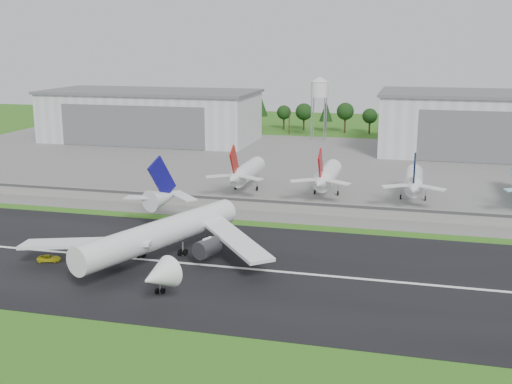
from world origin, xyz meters
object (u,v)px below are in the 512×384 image
(main_airliner, at_px, (161,240))
(parked_jet_navy, at_px, (414,182))
(parked_jet_red_a, at_px, (245,172))
(parked_jet_red_b, at_px, (326,176))
(ground_vehicle, at_px, (49,258))

(main_airliner, xyz_separation_m, parked_jet_navy, (50.50, 66.92, 1.01))
(main_airliner, bearing_deg, parked_jet_red_a, -68.46)
(parked_jet_red_a, bearing_deg, parked_jet_red_b, 0.04)
(main_airliner, relative_size, ground_vehicle, 11.81)
(parked_jet_red_b, xyz_separation_m, parked_jet_navy, (25.47, -0.03, -0.16))
(ground_vehicle, bearing_deg, parked_jet_red_a, -34.86)
(ground_vehicle, height_order, parked_jet_navy, parked_jet_navy)
(main_airliner, distance_m, parked_jet_red_b, 71.49)
(ground_vehicle, height_order, parked_jet_red_a, parked_jet_red_a)
(main_airliner, distance_m, ground_vehicle, 24.24)
(parked_jet_navy, bearing_deg, parked_jet_red_a, 179.98)
(main_airliner, xyz_separation_m, parked_jet_red_b, (25.03, 66.95, 1.17))
(ground_vehicle, height_order, parked_jet_red_b, parked_jet_red_b)
(ground_vehicle, xyz_separation_m, parked_jet_navy, (73.73, 72.50, 5.13))
(parked_jet_navy, bearing_deg, parked_jet_red_b, 179.93)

